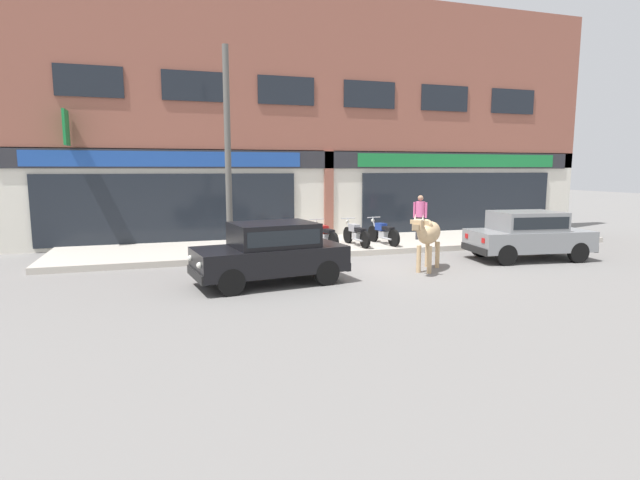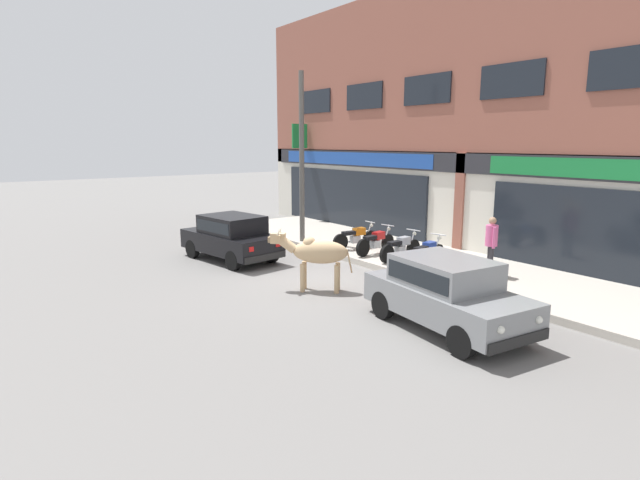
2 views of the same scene
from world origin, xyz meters
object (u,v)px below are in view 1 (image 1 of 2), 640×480
at_px(motorcycle_2, 356,234).
at_px(motorcycle_3, 383,233).
at_px(pedestrian, 420,212).
at_px(motorcycle_0, 296,237).
at_px(utility_pole, 228,153).
at_px(cow, 428,234).
at_px(motorcycle_1, 325,235).
at_px(car_0, 271,250).
at_px(car_1, 528,233).

distance_m(motorcycle_2, motorcycle_3, 1.00).
bearing_deg(pedestrian, motorcycle_0, -172.31).
distance_m(pedestrian, utility_pole, 7.39).
height_order(cow, utility_pole, utility_pole).
bearing_deg(motorcycle_3, cow, -96.13).
bearing_deg(motorcycle_3, motorcycle_1, -178.68).
distance_m(car_0, utility_pole, 3.94).
distance_m(car_1, motorcycle_1, 6.22).
bearing_deg(cow, pedestrian, 63.60).
height_order(motorcycle_3, pedestrian, pedestrian).
distance_m(cow, pedestrian, 4.76).
xyz_separation_m(cow, motorcycle_0, (-2.70, 3.61, -0.44)).
xyz_separation_m(pedestrian, utility_pole, (-6.98, -1.36, 2.00)).
height_order(motorcycle_2, utility_pole, utility_pole).
height_order(cow, pedestrian, pedestrian).
distance_m(car_1, pedestrian, 4.05).
xyz_separation_m(car_1, motorcycle_2, (-4.29, 3.09, -0.25)).
bearing_deg(motorcycle_3, utility_pole, -171.70).
relative_size(motorcycle_2, pedestrian, 1.13).
distance_m(car_0, motorcycle_3, 6.11).
bearing_deg(car_1, pedestrian, 112.86).
bearing_deg(utility_pole, motorcycle_3, 8.30).
relative_size(car_0, motorcycle_3, 2.08).
xyz_separation_m(car_1, utility_pole, (-8.55, 2.36, 2.35)).
relative_size(car_1, motorcycle_2, 2.07).
relative_size(motorcycle_3, utility_pole, 0.30).
bearing_deg(pedestrian, motorcycle_2, -166.88).
bearing_deg(utility_pole, cow, -30.78).
bearing_deg(motorcycle_0, motorcycle_2, 0.42).
distance_m(car_0, pedestrian, 7.84).
xyz_separation_m(cow, motorcycle_3, (0.39, 3.67, -0.44)).
relative_size(car_1, motorcycle_3, 2.08).
bearing_deg(cow, motorcycle_1, 115.36).
relative_size(motorcycle_0, motorcycle_2, 1.00).
xyz_separation_m(motorcycle_0, motorcycle_1, (0.98, 0.01, 0.00)).
height_order(car_1, pedestrian, pedestrian).
distance_m(car_0, motorcycle_1, 4.64).
bearing_deg(motorcycle_2, motorcycle_3, 2.45).
distance_m(cow, car_0, 4.32).
height_order(motorcycle_0, pedestrian, pedestrian).
bearing_deg(utility_pole, motorcycle_0, 18.11).
height_order(car_0, motorcycle_2, car_0).
distance_m(cow, motorcycle_3, 3.71).
height_order(car_0, utility_pole, utility_pole).
xyz_separation_m(motorcycle_2, utility_pole, (-4.26, -0.72, 2.59)).
xyz_separation_m(cow, car_0, (-4.31, -0.22, -0.19)).
xyz_separation_m(motorcycle_0, motorcycle_2, (2.09, 0.02, 0.00)).
bearing_deg(utility_pole, pedestrian, 11.02).
distance_m(car_1, utility_pole, 9.18).
bearing_deg(utility_pole, motorcycle_1, 12.85).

